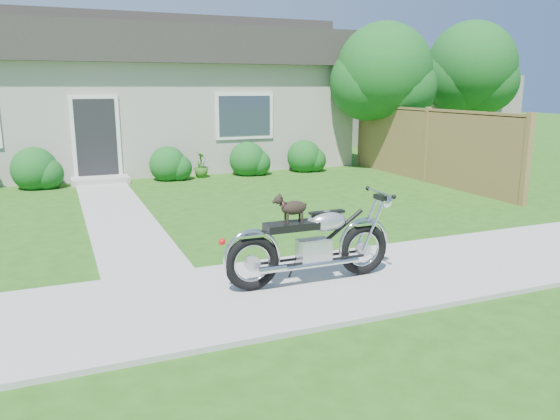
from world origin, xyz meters
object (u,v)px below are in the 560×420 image
object	(u,v)px
potted_plant_right	(201,165)
motorcycle_with_dog	(314,243)
tree_far	(475,70)
house	(137,95)
tree_near	(389,76)
fence	(426,145)

from	to	relation	value
potted_plant_right	motorcycle_with_dog	bearing A→B (deg)	-95.23
tree_far	potted_plant_right	size ratio (longest dim) A/B	6.53
house	motorcycle_with_dog	size ratio (longest dim) A/B	5.67
house	potted_plant_right	xyz separation A→B (m)	(1.11, -3.44, -1.81)
potted_plant_right	motorcycle_with_dog	world-z (taller)	motorcycle_with_dog
tree_near	house	bearing A→B (deg)	148.05
tree_near	motorcycle_with_dog	distance (m)	10.26
motorcycle_with_dog	tree_far	bearing A→B (deg)	41.69
house	fence	world-z (taller)	house
house	fence	size ratio (longest dim) A/B	1.90
house	tree_near	world-z (taller)	house
house	tree_far	size ratio (longest dim) A/B	2.75
fence	motorcycle_with_dog	size ratio (longest dim) A/B	2.98
fence	motorcycle_with_dog	world-z (taller)	fence
fence	potted_plant_right	distance (m)	5.93
fence	house	bearing A→B (deg)	135.26
fence	tree_near	distance (m)	2.81
house	motorcycle_with_dog	world-z (taller)	house
potted_plant_right	motorcycle_with_dog	size ratio (longest dim) A/B	0.32
house	tree_far	bearing A→B (deg)	-13.22
house	potted_plant_right	distance (m)	4.04
fence	motorcycle_with_dog	distance (m)	8.28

